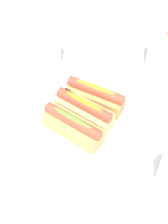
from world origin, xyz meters
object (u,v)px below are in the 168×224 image
(serving_bowl, at_px, (84,121))
(napkin_box, at_px, (42,42))
(hotdog_front, at_px, (72,125))
(hotdog_side, at_px, (95,96))
(paper_towel_roll, at_px, (167,53))
(hotdog_back, at_px, (84,110))

(serving_bowl, height_order, napkin_box, napkin_box)
(serving_bowl, distance_m, hotdog_front, 0.07)
(hotdog_side, height_order, paper_towel_roll, paper_towel_roll)
(hotdog_front, distance_m, napkin_box, 0.30)
(paper_towel_roll, height_order, napkin_box, napkin_box)
(serving_bowl, relative_size, napkin_box, 2.15)
(hotdog_front, bearing_deg, hotdog_back, 94.51)
(hotdog_side, bearing_deg, hotdog_back, -85.49)
(serving_bowl, bearing_deg, paper_towel_roll, 77.29)
(hotdog_back, relative_size, paper_towel_roll, 1.13)
(paper_towel_roll, relative_size, napkin_box, 0.89)
(hotdog_front, distance_m, paper_towel_roll, 0.37)
(paper_towel_roll, bearing_deg, hotdog_side, -106.29)
(serving_bowl, relative_size, hotdog_back, 2.14)
(hotdog_back, xyz_separation_m, hotdog_side, (-0.00, 0.05, 0.00))
(serving_bowl, height_order, hotdog_front, hotdog_front)
(paper_towel_roll, bearing_deg, hotdog_front, -100.15)
(paper_towel_roll, bearing_deg, napkin_box, -149.55)
(hotdog_front, xyz_separation_m, paper_towel_roll, (0.06, 0.36, 0.00))
(hotdog_front, distance_m, hotdog_back, 0.06)
(serving_bowl, relative_size, paper_towel_roll, 2.41)
(hotdog_back, height_order, paper_towel_roll, paper_towel_roll)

